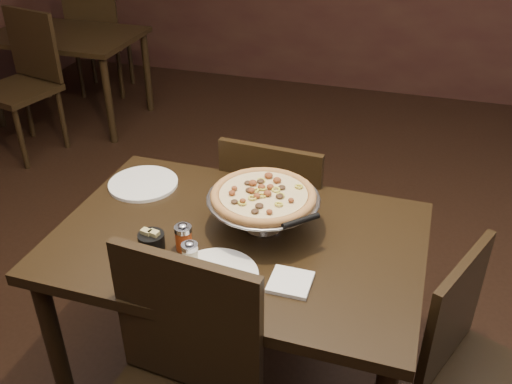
# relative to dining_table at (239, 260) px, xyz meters

# --- Properties ---
(room) EXTENTS (6.04, 7.04, 2.84)m
(room) POSITION_rel_dining_table_xyz_m (0.10, 0.09, 0.71)
(room) COLOR black
(room) RESTS_ON ground
(dining_table) EXTENTS (1.28, 0.87, 0.79)m
(dining_table) POSITION_rel_dining_table_xyz_m (0.00, 0.00, 0.00)
(dining_table) COLOR black
(dining_table) RESTS_ON ground
(background_table) EXTENTS (1.12, 0.75, 0.70)m
(background_table) POSITION_rel_dining_table_xyz_m (-2.16, 2.24, -0.08)
(background_table) COLOR black
(background_table) RESTS_ON ground
(pizza_stand) EXTENTS (0.39, 0.39, 0.16)m
(pizza_stand) POSITION_rel_dining_table_xyz_m (0.07, 0.08, 0.24)
(pizza_stand) COLOR #B1B0B7
(pizza_stand) RESTS_ON dining_table
(parmesan_shaker) EXTENTS (0.05, 0.05, 0.09)m
(parmesan_shaker) POSITION_rel_dining_table_xyz_m (-0.10, -0.20, 0.15)
(parmesan_shaker) COLOR beige
(parmesan_shaker) RESTS_ON dining_table
(pepper_flake_shaker) EXTENTS (0.06, 0.06, 0.10)m
(pepper_flake_shaker) POSITION_rel_dining_table_xyz_m (-0.15, -0.12, 0.15)
(pepper_flake_shaker) COLOR maroon
(pepper_flake_shaker) RESTS_ON dining_table
(packet_caddy) EXTENTS (0.09, 0.09, 0.07)m
(packet_caddy) POSITION_rel_dining_table_xyz_m (-0.26, -0.15, 0.13)
(packet_caddy) COLOR black
(packet_caddy) RESTS_ON dining_table
(napkin_stack) EXTENTS (0.13, 0.13, 0.01)m
(napkin_stack) POSITION_rel_dining_table_xyz_m (0.23, -0.19, 0.11)
(napkin_stack) COLOR white
(napkin_stack) RESTS_ON dining_table
(plate_left) EXTENTS (0.27, 0.27, 0.01)m
(plate_left) POSITION_rel_dining_table_xyz_m (-0.47, 0.22, 0.11)
(plate_left) COLOR white
(plate_left) RESTS_ON dining_table
(plate_near) EXTENTS (0.27, 0.27, 0.01)m
(plate_near) POSITION_rel_dining_table_xyz_m (0.00, -0.23, 0.11)
(plate_near) COLOR white
(plate_near) RESTS_ON dining_table
(serving_spatula) EXTENTS (0.18, 0.18, 0.03)m
(serving_spatula) POSITION_rel_dining_table_xyz_m (0.23, -0.03, 0.23)
(serving_spatula) COLOR #B1B0B7
(serving_spatula) RESTS_ON pizza_stand
(chair_far) EXTENTS (0.47, 0.47, 0.93)m
(chair_far) POSITION_rel_dining_table_xyz_m (0.01, 0.54, -0.18)
(chair_far) COLOR black
(chair_far) RESTS_ON ground
(chair_side) EXTENTS (0.54, 0.54, 0.88)m
(chair_side) POSITION_rel_dining_table_xyz_m (0.85, -0.07, -0.21)
(chair_side) COLOR black
(chair_side) RESTS_ON ground
(bg_chair_far) EXTENTS (0.53, 0.53, 0.95)m
(bg_chair_far) POSITION_rel_dining_table_xyz_m (-2.21, 2.79, -0.17)
(bg_chair_far) COLOR black
(bg_chair_far) RESTS_ON ground
(bg_chair_near) EXTENTS (0.56, 0.56, 0.99)m
(bg_chair_near) POSITION_rel_dining_table_xyz_m (-2.15, 1.68, -0.15)
(bg_chair_near) COLOR black
(bg_chair_near) RESTS_ON ground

